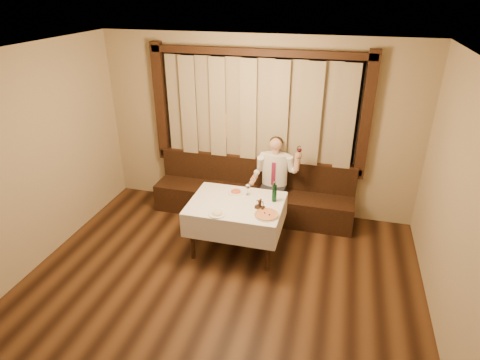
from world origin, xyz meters
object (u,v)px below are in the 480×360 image
(dining_table, at_px, (236,209))
(seated_man, at_px, (274,174))
(banquette, at_px, (253,196))
(pasta_red, at_px, (236,191))
(pasta_cream, at_px, (217,212))
(pizza, at_px, (267,215))
(green_bottle, at_px, (274,193))
(cruet_caddy, at_px, (260,206))

(dining_table, height_order, seated_man, seated_man)
(banquette, distance_m, dining_table, 1.08)
(pasta_red, relative_size, pasta_cream, 1.00)
(pizza, xyz_separation_m, green_bottle, (0.02, 0.40, 0.11))
(pasta_red, xyz_separation_m, seated_man, (0.43, 0.66, 0.01))
(banquette, height_order, pizza, banquette)
(banquette, relative_size, seated_man, 2.34)
(pasta_red, height_order, cruet_caddy, cruet_caddy)
(banquette, height_order, pasta_red, banquette)
(dining_table, xyz_separation_m, seated_man, (0.35, 0.93, 0.15))
(pasta_cream, bearing_deg, green_bottle, 39.46)
(pizza, bearing_deg, pasta_cream, -168.01)
(dining_table, xyz_separation_m, pasta_red, (-0.08, 0.27, 0.14))
(banquette, distance_m, pasta_red, 0.89)
(pasta_red, xyz_separation_m, pasta_cream, (-0.07, -0.64, -0.00))
(pasta_red, height_order, pasta_cream, same)
(pasta_cream, xyz_separation_m, seated_man, (0.51, 1.30, 0.01))
(banquette, distance_m, green_bottle, 1.14)
(pasta_red, xyz_separation_m, green_bottle, (0.57, -0.11, 0.09))
(pasta_red, bearing_deg, green_bottle, -10.77)
(pizza, xyz_separation_m, pasta_cream, (-0.62, -0.13, 0.02))
(pasta_red, distance_m, cruet_caddy, 0.56)
(pizza, relative_size, pasta_cream, 1.42)
(green_bottle, bearing_deg, seated_man, 100.07)
(cruet_caddy, bearing_deg, banquette, 124.67)
(banquette, xyz_separation_m, pasta_cream, (-0.15, -1.39, 0.48))
(dining_table, xyz_separation_m, pasta_cream, (-0.15, -0.37, 0.14))
(banquette, distance_m, pasta_cream, 1.48)
(banquette, xyz_separation_m, pasta_red, (-0.08, -0.75, 0.48))
(pizza, height_order, cruet_caddy, cruet_caddy)
(pizza, relative_size, cruet_caddy, 2.34)
(pizza, bearing_deg, cruet_caddy, 129.07)
(pizza, xyz_separation_m, pasta_red, (-0.55, 0.51, 0.02))
(green_bottle, xyz_separation_m, seated_man, (-0.14, 0.77, -0.08))
(dining_table, xyz_separation_m, pizza, (0.47, -0.24, 0.12))
(dining_table, bearing_deg, seated_man, 69.26)
(pizza, distance_m, cruet_caddy, 0.19)
(pizza, distance_m, pasta_cream, 0.64)
(green_bottle, distance_m, seated_man, 0.79)
(dining_table, relative_size, pasta_cream, 5.49)
(pasta_red, bearing_deg, pizza, -42.90)
(pasta_red, height_order, seated_man, seated_man)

